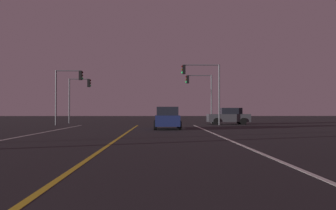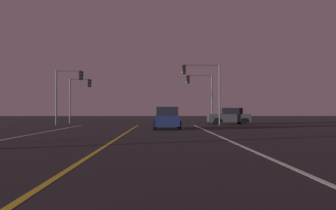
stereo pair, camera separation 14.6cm
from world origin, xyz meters
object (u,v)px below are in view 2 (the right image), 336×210
(car_ahead_far, at_px, (167,118))
(traffic_light_near_left, at_px, (69,85))
(traffic_light_near_right, at_px, (202,80))
(traffic_light_far_right, at_px, (200,87))
(traffic_light_far_left, at_px, (80,90))
(car_crossing_side, at_px, (229,116))

(car_ahead_far, height_order, traffic_light_near_left, traffic_light_near_left)
(car_ahead_far, distance_m, traffic_light_near_right, 9.60)
(traffic_light_near_right, bearing_deg, traffic_light_far_right, -93.52)
(car_ahead_far, relative_size, traffic_light_far_right, 0.79)
(car_ahead_far, distance_m, traffic_light_far_left, 16.88)
(traffic_light_near_left, distance_m, traffic_light_far_right, 14.43)
(traffic_light_near_left, bearing_deg, traffic_light_far_left, 90.83)
(car_ahead_far, xyz_separation_m, traffic_light_far_right, (3.91, 13.64, 3.22))
(car_crossing_side, distance_m, car_ahead_far, 11.92)
(car_ahead_far, bearing_deg, traffic_light_far_left, 34.88)
(traffic_light_near_left, xyz_separation_m, traffic_light_far_left, (-0.08, 5.50, -0.25))
(traffic_light_far_left, bearing_deg, traffic_light_near_right, -22.80)
(traffic_light_near_left, bearing_deg, car_ahead_far, -40.80)
(traffic_light_far_left, bearing_deg, traffic_light_near_left, -89.17)
(car_ahead_far, height_order, traffic_light_far_left, traffic_light_far_left)
(car_crossing_side, bearing_deg, traffic_light_near_right, 30.53)
(traffic_light_near_right, distance_m, traffic_light_far_right, 5.52)
(traffic_light_far_right, bearing_deg, traffic_light_near_right, 86.48)
(traffic_light_near_left, height_order, traffic_light_far_right, traffic_light_far_right)
(car_crossing_side, height_order, traffic_light_far_right, traffic_light_far_right)
(traffic_light_far_right, height_order, traffic_light_far_left, traffic_light_far_right)
(traffic_light_near_left, relative_size, traffic_light_far_left, 1.07)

